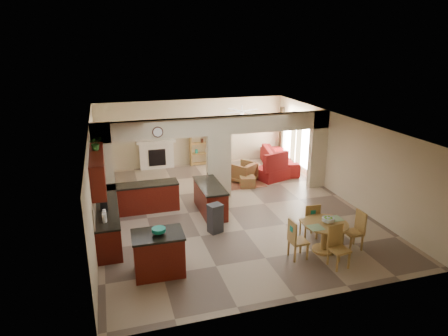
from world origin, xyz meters
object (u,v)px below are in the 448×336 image
object	(u,v)px
kitchen_island	(159,253)
dining_table	(325,233)
sofa	(279,159)
armchair	(243,172)

from	to	relation	value
kitchen_island	dining_table	xyz separation A→B (m)	(4.18, -0.19, 0.01)
kitchen_island	sofa	xyz separation A→B (m)	(5.91, 6.47, -0.10)
dining_table	sofa	bearing A→B (deg)	75.41
kitchen_island	armchair	bearing A→B (deg)	54.85
sofa	armchair	bearing A→B (deg)	131.62
kitchen_island	armchair	distance (m)	6.62
dining_table	sofa	xyz separation A→B (m)	(1.73, 6.66, -0.11)
dining_table	armchair	xyz separation A→B (m)	(-0.25, 5.51, -0.14)
dining_table	armchair	world-z (taller)	dining_table
kitchen_island	armchair	size ratio (longest dim) A/B	1.42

